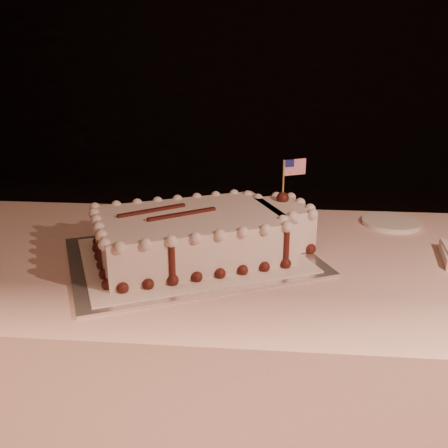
# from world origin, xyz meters

# --- Properties ---
(banquet_table) EXTENTS (2.40, 0.80, 0.75)m
(banquet_table) POSITION_xyz_m (0.00, 0.60, 0.38)
(banquet_table) COLOR beige
(banquet_table) RESTS_ON ground
(cake_board) EXTENTS (0.70, 0.63, 0.01)m
(cake_board) POSITION_xyz_m (-0.16, 0.58, 0.75)
(cake_board) COLOR silver
(cake_board) RESTS_ON banquet_table
(doily) EXTENTS (0.63, 0.57, 0.00)m
(doily) POSITION_xyz_m (-0.16, 0.58, 0.76)
(doily) COLOR silver
(doily) RESTS_ON cake_board
(sheet_cake) EXTENTS (0.57, 0.44, 0.22)m
(sheet_cake) POSITION_xyz_m (-0.13, 0.59, 0.81)
(sheet_cake) COLOR silver
(sheet_cake) RESTS_ON doily
(side_plate) EXTENTS (0.17, 0.17, 0.01)m
(side_plate) POSITION_xyz_m (0.38, 0.88, 0.76)
(side_plate) COLOR white
(side_plate) RESTS_ON banquet_table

